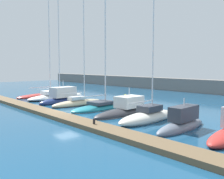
{
  "coord_description": "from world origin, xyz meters",
  "views": [
    {
      "loc": [
        23.61,
        -14.31,
        5.18
      ],
      "look_at": [
        3.73,
        3.39,
        2.69
      ],
      "focal_mm": 40.18,
      "sensor_mm": 36.0,
      "label": 1
    }
  ],
  "objects_px": {
    "sailboat_red_nearest": "(45,95)",
    "sailboat_teal_fifth": "(101,106)",
    "motorboat_charcoal_sixth": "(127,110)",
    "sailboat_ivory_seventh": "(148,116)",
    "dock_bollard": "(94,121)",
    "sailboat_white_second": "(56,96)",
    "mooring_buoy_yellow": "(125,96)",
    "motorboat_slate_eighth": "(182,123)",
    "motorboat_navy_third": "(63,98)",
    "sailboat_sand_fourth": "(78,103)"
  },
  "relations": [
    {
      "from": "motorboat_navy_third",
      "to": "dock_bollard",
      "type": "distance_m",
      "value": 15.89
    },
    {
      "from": "sailboat_red_nearest",
      "to": "sailboat_ivory_seventh",
      "type": "bearing_deg",
      "value": -97.53
    },
    {
      "from": "sailboat_ivory_seventh",
      "to": "dock_bollard",
      "type": "height_order",
      "value": "sailboat_ivory_seventh"
    },
    {
      "from": "sailboat_ivory_seventh",
      "to": "mooring_buoy_yellow",
      "type": "height_order",
      "value": "sailboat_ivory_seventh"
    },
    {
      "from": "sailboat_red_nearest",
      "to": "mooring_buoy_yellow",
      "type": "xyz_separation_m",
      "value": [
        8.87,
        10.52,
        -0.25
      ]
    },
    {
      "from": "sailboat_teal_fifth",
      "to": "dock_bollard",
      "type": "height_order",
      "value": "sailboat_teal_fifth"
    },
    {
      "from": "mooring_buoy_yellow",
      "to": "motorboat_navy_third",
      "type": "bearing_deg",
      "value": -92.35
    },
    {
      "from": "sailboat_teal_fifth",
      "to": "motorboat_charcoal_sixth",
      "type": "bearing_deg",
      "value": -91.87
    },
    {
      "from": "sailboat_white_second",
      "to": "sailboat_sand_fourth",
      "type": "height_order",
      "value": "sailboat_white_second"
    },
    {
      "from": "motorboat_charcoal_sixth",
      "to": "sailboat_ivory_seventh",
      "type": "distance_m",
      "value": 3.96
    },
    {
      "from": "motorboat_slate_eighth",
      "to": "sailboat_white_second",
      "type": "bearing_deg",
      "value": 82.11
    },
    {
      "from": "motorboat_charcoal_sixth",
      "to": "dock_bollard",
      "type": "height_order",
      "value": "motorboat_charcoal_sixth"
    },
    {
      "from": "sailboat_white_second",
      "to": "sailboat_red_nearest",
      "type": "bearing_deg",
      "value": 82.97
    },
    {
      "from": "sailboat_teal_fifth",
      "to": "mooring_buoy_yellow",
      "type": "height_order",
      "value": "sailboat_teal_fifth"
    },
    {
      "from": "dock_bollard",
      "to": "sailboat_ivory_seventh",
      "type": "bearing_deg",
      "value": 79.5
    },
    {
      "from": "motorboat_slate_eighth",
      "to": "sailboat_ivory_seventh",
      "type": "bearing_deg",
      "value": 81.93
    },
    {
      "from": "sailboat_red_nearest",
      "to": "motorboat_charcoal_sixth",
      "type": "bearing_deg",
      "value": -95.56
    },
    {
      "from": "sailboat_white_second",
      "to": "motorboat_slate_eighth",
      "type": "distance_m",
      "value": 24.25
    },
    {
      "from": "sailboat_sand_fourth",
      "to": "motorboat_slate_eighth",
      "type": "height_order",
      "value": "sailboat_sand_fourth"
    },
    {
      "from": "sailboat_sand_fourth",
      "to": "motorboat_charcoal_sixth",
      "type": "xyz_separation_m",
      "value": [
        8.64,
        0.48,
        0.09
      ]
    },
    {
      "from": "motorboat_navy_third",
      "to": "motorboat_charcoal_sixth",
      "type": "distance_m",
      "value": 12.04
    },
    {
      "from": "sailboat_white_second",
      "to": "motorboat_charcoal_sixth",
      "type": "relative_size",
      "value": 1.89
    },
    {
      "from": "motorboat_navy_third",
      "to": "sailboat_sand_fourth",
      "type": "bearing_deg",
      "value": -89.42
    },
    {
      "from": "sailboat_sand_fourth",
      "to": "motorboat_charcoal_sixth",
      "type": "relative_size",
      "value": 1.71
    },
    {
      "from": "sailboat_red_nearest",
      "to": "sailboat_sand_fourth",
      "type": "relative_size",
      "value": 1.17
    },
    {
      "from": "sailboat_sand_fourth",
      "to": "dock_bollard",
      "type": "bearing_deg",
      "value": -119.81
    },
    {
      "from": "sailboat_teal_fifth",
      "to": "sailboat_ivory_seventh",
      "type": "xyz_separation_m",
      "value": [
        8.16,
        -0.82,
        0.11
      ]
    },
    {
      "from": "sailboat_white_second",
      "to": "motorboat_charcoal_sixth",
      "type": "xyz_separation_m",
      "value": [
        16.43,
        -0.62,
        0.03
      ]
    },
    {
      "from": "motorboat_navy_third",
      "to": "sailboat_ivory_seventh",
      "type": "xyz_separation_m",
      "value": [
        15.84,
        -0.15,
        -0.25
      ]
    },
    {
      "from": "sailboat_red_nearest",
      "to": "motorboat_charcoal_sixth",
      "type": "height_order",
      "value": "sailboat_red_nearest"
    },
    {
      "from": "sailboat_red_nearest",
      "to": "mooring_buoy_yellow",
      "type": "bearing_deg",
      "value": -43.74
    },
    {
      "from": "sailboat_white_second",
      "to": "mooring_buoy_yellow",
      "type": "xyz_separation_m",
      "value": [
        4.91,
        10.6,
        -0.39
      ]
    },
    {
      "from": "motorboat_navy_third",
      "to": "dock_bollard",
      "type": "bearing_deg",
      "value": -116.57
    },
    {
      "from": "sailboat_teal_fifth",
      "to": "motorboat_charcoal_sixth",
      "type": "xyz_separation_m",
      "value": [
        4.32,
        0.14,
        0.1
      ]
    },
    {
      "from": "motorboat_navy_third",
      "to": "sailboat_red_nearest",
      "type": "bearing_deg",
      "value": 74.56
    },
    {
      "from": "motorboat_navy_third",
      "to": "mooring_buoy_yellow",
      "type": "height_order",
      "value": "motorboat_navy_third"
    },
    {
      "from": "sailboat_sand_fourth",
      "to": "sailboat_white_second",
      "type": "bearing_deg",
      "value": 80.44
    },
    {
      "from": "motorboat_navy_third",
      "to": "sailboat_sand_fourth",
      "type": "distance_m",
      "value": 3.4
    },
    {
      "from": "sailboat_sand_fourth",
      "to": "mooring_buoy_yellow",
      "type": "relative_size",
      "value": 25.52
    },
    {
      "from": "mooring_buoy_yellow",
      "to": "sailboat_teal_fifth",
      "type": "bearing_deg",
      "value": -57.66
    },
    {
      "from": "sailboat_ivory_seventh",
      "to": "motorboat_slate_eighth",
      "type": "bearing_deg",
      "value": -98.21
    },
    {
      "from": "sailboat_sand_fourth",
      "to": "sailboat_teal_fifth",
      "type": "bearing_deg",
      "value": -87.2
    },
    {
      "from": "sailboat_red_nearest",
      "to": "sailboat_teal_fifth",
      "type": "xyz_separation_m",
      "value": [
        16.07,
        -0.85,
        0.06
      ]
    },
    {
      "from": "mooring_buoy_yellow",
      "to": "dock_bollard",
      "type": "bearing_deg",
      "value": -51.27
    },
    {
      "from": "mooring_buoy_yellow",
      "to": "sailboat_white_second",
      "type": "bearing_deg",
      "value": -114.86
    },
    {
      "from": "sailboat_red_nearest",
      "to": "motorboat_charcoal_sixth",
      "type": "distance_m",
      "value": 20.4
    },
    {
      "from": "sailboat_red_nearest",
      "to": "sailboat_teal_fifth",
      "type": "height_order",
      "value": "sailboat_red_nearest"
    },
    {
      "from": "sailboat_white_second",
      "to": "mooring_buoy_yellow",
      "type": "bearing_deg",
      "value": -30.6
    },
    {
      "from": "mooring_buoy_yellow",
      "to": "sailboat_red_nearest",
      "type": "bearing_deg",
      "value": -130.16
    },
    {
      "from": "sailboat_red_nearest",
      "to": "sailboat_white_second",
      "type": "xyz_separation_m",
      "value": [
        3.96,
        -0.09,
        0.13
      ]
    }
  ]
}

